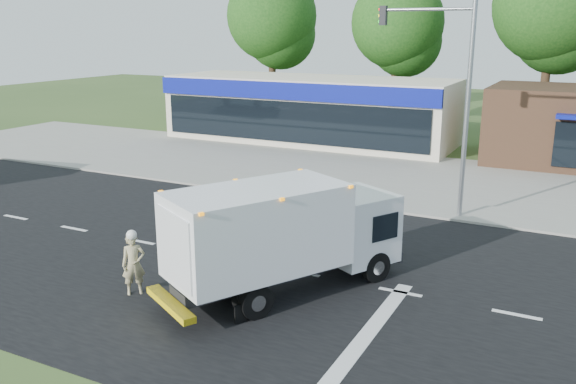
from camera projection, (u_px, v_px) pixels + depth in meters
name	position (u px, v px, depth m)	size (l,w,h in m)	color
ground	(301.00, 273.00, 17.84)	(120.00, 120.00, 0.00)	#385123
road_asphalt	(301.00, 273.00, 17.84)	(60.00, 14.00, 0.02)	black
sidewalk	(388.00, 202.00, 24.89)	(60.00, 2.40, 0.12)	gray
parking_apron	(424.00, 174.00, 29.90)	(60.00, 9.00, 0.02)	gray
lane_markings	(325.00, 299.00, 16.08)	(55.20, 7.00, 0.01)	silver
ems_box_truck	(282.00, 231.00, 16.12)	(5.17, 7.02, 3.04)	black
emergency_worker	(133.00, 263.00, 16.24)	(0.73, 0.73, 1.81)	tan
retail_strip_mall	(309.00, 109.00, 38.41)	(18.00, 6.20, 4.00)	beige
traffic_signal_pole	(451.00, 86.00, 22.08)	(3.51, 0.25, 8.00)	gray
background_trees	(473.00, 21.00, 40.55)	(36.77, 7.39, 12.10)	#332114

